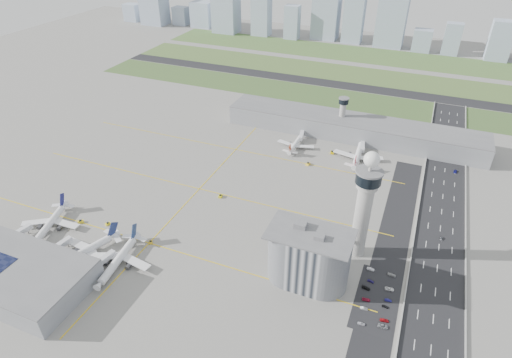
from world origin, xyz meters
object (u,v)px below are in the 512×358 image
at_px(airplane_near_a, 49,220).
at_px(tug_4, 308,164).
at_px(airplane_far_b, 359,151).
at_px(car_lot_7, 384,320).
at_px(control_tower, 365,202).
at_px(car_lot_0, 361,324).
at_px(secondary_tower, 342,113).
at_px(jet_bridge_near_0, 10,240).
at_px(car_lot_5, 371,269).
at_px(car_lot_8, 385,307).
at_px(airplane_far_a, 296,141).
at_px(tug_2, 151,242).
at_px(tug_3, 220,196).
at_px(jet_bridge_far_0, 302,133).
at_px(car_lot_10, 389,289).
at_px(tug_5, 332,152).
at_px(airplane_near_b, 82,249).
at_px(airplane_near_c, 117,257).
at_px(car_lot_9, 388,300).
at_px(car_hw_1, 441,238).
at_px(car_lot_4, 371,281).
at_px(tug_1, 108,224).
at_px(car_lot_1, 364,308).
at_px(tug_0, 81,221).
at_px(admin_building, 308,257).
at_px(car_lot_11, 392,275).
at_px(car_lot_3, 366,288).
at_px(car_hw_2, 455,171).
at_px(jet_bridge_near_1, 50,254).
at_px(car_lot_6, 383,326).
at_px(car_lot_2, 366,300).

xyz_separation_m(airplane_near_a, tug_4, (122.32, 130.39, -4.94)).
bearing_deg(airplane_far_b, car_lot_7, -167.51).
distance_m(control_tower, car_lot_0, 60.30).
xyz_separation_m(secondary_tower, jet_bridge_near_0, (-143.00, -211.00, -15.95)).
xyz_separation_m(car_lot_5, car_lot_8, (10.94, -22.66, -0.11)).
bearing_deg(airplane_far_a, control_tower, -146.86).
xyz_separation_m(tug_2, tug_3, (16.88, 56.35, 0.13)).
distance_m(jet_bridge_far_0, car_lot_10, 171.61).
relative_size(airplane_near_a, jet_bridge_near_0, 3.02).
bearing_deg(tug_5, airplane_near_b, -131.30).
bearing_deg(airplane_near_c, car_lot_9, 94.66).
xyz_separation_m(airplane_near_a, car_hw_1, (218.28, 79.19, -5.38)).
bearing_deg(car_lot_4, car_lot_10, -90.77).
relative_size(airplane_near_b, tug_1, 15.67).
bearing_deg(car_lot_1, tug_0, 82.00).
bearing_deg(jet_bridge_far_0, admin_building, 7.99).
bearing_deg(airplane_near_b, secondary_tower, 175.53).
relative_size(car_lot_1, car_hw_1, 1.11).
bearing_deg(car_lot_4, airplane_far_b, 23.82).
bearing_deg(jet_bridge_far_0, car_lot_8, 19.97).
bearing_deg(car_lot_5, car_lot_8, -154.39).
relative_size(airplane_near_b, car_lot_9, 13.37).
distance_m(car_lot_11, car_hw_1, 46.69).
distance_m(tug_4, car_lot_3, 123.21).
height_order(tug_1, car_lot_11, tug_1).
height_order(jet_bridge_far_0, tug_4, jet_bridge_far_0).
bearing_deg(car_hw_2, car_lot_1, -96.62).
xyz_separation_m(airplane_far_a, car_lot_9, (91.12, -134.07, -4.49)).
bearing_deg(car_lot_0, jet_bridge_near_0, 89.91).
bearing_deg(airplane_far_b, car_lot_5, -168.91).
distance_m(airplane_far_a, jet_bridge_near_1, 193.90).
xyz_separation_m(tug_2, car_lot_3, (121.21, 12.40, -0.17)).
height_order(jet_bridge_near_0, car_lot_7, jet_bridge_near_0).
bearing_deg(car_lot_5, car_lot_3, -179.47).
bearing_deg(admin_building, car_lot_11, 25.09).
distance_m(airplane_near_a, tug_3, 105.33).
relative_size(admin_building, airplane_near_c, 0.95).
distance_m(car_lot_0, car_lot_8, 16.92).
bearing_deg(tug_5, car_lot_11, -72.92).
xyz_separation_m(jet_bridge_near_0, car_lot_10, (206.21, 47.66, -2.21)).
bearing_deg(airplane_near_a, car_lot_11, 83.46).
height_order(control_tower, secondary_tower, control_tower).
relative_size(tug_3, car_lot_7, 0.77).
bearing_deg(car_hw_2, car_lot_5, -100.37).
bearing_deg(tug_3, jet_bridge_near_0, 35.52).
xyz_separation_m(car_lot_6, car_lot_11, (-0.64, 34.90, -0.03)).
distance_m(tug_0, car_lot_8, 182.46).
height_order(car_lot_1, car_lot_2, car_lot_1).
distance_m(car_lot_0, car_lot_1, 9.37).
bearing_deg(airplane_near_a, airplane_far_b, 117.32).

